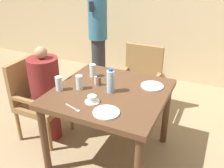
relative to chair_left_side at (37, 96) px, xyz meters
The scene contains 16 objects.
ground_plane 1.03m from the chair_left_side, ahead, with size 16.00×16.00×0.00m, color #9E8460.
dining_table 0.92m from the chair_left_side, ahead, with size 1.04×1.02×0.76m.
chair_left_side is the anchor object (origin of this frame).
diner_in_left_chair 0.15m from the chair_left_side, ahead, with size 0.32×0.32×1.10m.
chair_far_side 1.27m from the chair_left_side, 44.74° to the left, with size 0.49×0.49×0.91m.
standing_host 1.50m from the chair_left_side, 89.03° to the left, with size 0.28×0.32×1.67m.
plate_main_left 1.13m from the chair_left_side, 18.67° to the right, with size 0.22×0.22×0.01m.
plate_main_right 1.29m from the chair_left_side, 11.70° to the left, with size 0.22×0.22×0.01m.
teacup_with_saucer 0.94m from the chair_left_side, 16.19° to the right, with size 0.13×0.13×0.06m.
water_bottle 0.99m from the chair_left_side, ahead, with size 0.07×0.07×0.24m.
glass_tall_near 0.60m from the chair_left_side, 21.21° to the right, with size 0.07×0.07×0.14m.
glass_tall_mid 0.71m from the chair_left_side, ahead, with size 0.07×0.07×0.14m.
glass_tall_far 0.72m from the chair_left_side, 19.84° to the left, with size 0.07×0.07×0.14m.
salt_shaker 0.79m from the chair_left_side, ahead, with size 0.03×0.03×0.09m.
pepper_shaker 0.82m from the chair_left_side, ahead, with size 0.03×0.03×0.08m.
fork_beside_plate 0.91m from the chair_left_side, 27.72° to the right, with size 0.17×0.07×0.00m.
Camera 1 is at (0.88, -1.86, 1.86)m, focal length 40.00 mm.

